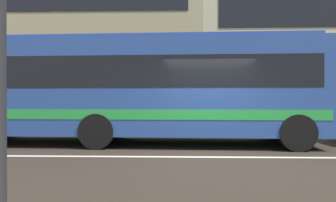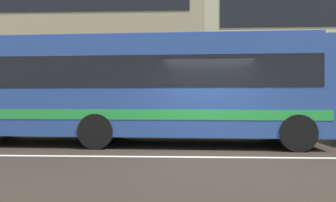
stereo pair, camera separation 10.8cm
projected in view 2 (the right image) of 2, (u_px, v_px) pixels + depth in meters
ground_plane at (212, 157)px, 7.24m from camera, size 160.00×160.00×0.00m
lane_centre_line at (212, 157)px, 7.24m from camera, size 60.00×0.16×0.01m
hedge_row_far at (233, 122)px, 12.89m from camera, size 15.15×1.10×0.88m
apartment_block_left at (51, 25)px, 21.31m from camera, size 21.19×8.14×13.39m
transit_bus at (130, 87)px, 9.54m from camera, size 11.69×2.96×3.28m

